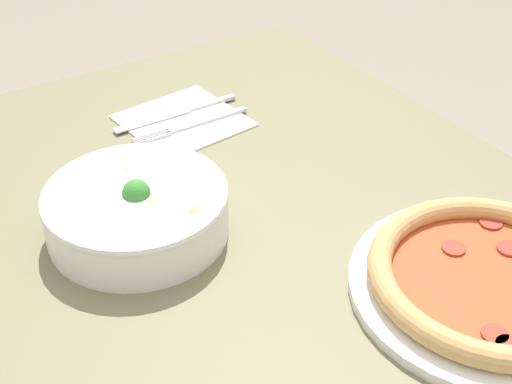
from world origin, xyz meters
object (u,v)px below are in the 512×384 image
object	(u,v)px
pizza	(490,280)
fork	(192,125)
knife	(182,112)
bowl	(137,209)

from	to	relation	value
pizza	fork	bearing A→B (deg)	12.09
pizza	knife	world-z (taller)	pizza
pizza	fork	size ratio (longest dim) A/B	1.57
pizza	bowl	world-z (taller)	bowl
pizza	bowl	xyz separation A→B (m)	(0.29, 0.26, 0.02)
bowl	fork	xyz separation A→B (m)	(0.18, -0.16, -0.03)
knife	bowl	bearing A→B (deg)	52.36
fork	knife	bearing A→B (deg)	-98.73
pizza	fork	distance (m)	0.48
pizza	knife	distance (m)	0.52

